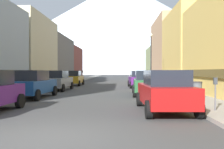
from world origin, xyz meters
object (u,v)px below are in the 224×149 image
Objects in this scene: pedestrian_1 at (34,80)px; potted_plant_1 at (32,83)px; trash_bin_right at (197,90)px; streetlamp_right at (151,51)px; parking_meter_near at (215,89)px; car_right_1 at (147,83)px; car_right_0 at (165,91)px; car_left_3 at (74,78)px; car_right_2 at (138,79)px; potted_plant_0 at (171,83)px; pedestrian_0 at (167,80)px; car_left_1 at (33,84)px; car_left_2 at (57,80)px.

potted_plant_1 is at bearing 115.88° from pedestrian_1.
trash_bin_right is 0.58× the size of pedestrian_1.
streetlamp_right is (12.35, 3.71, 3.45)m from potted_plant_1.
parking_meter_near is at bearing -48.32° from potted_plant_1.
car_right_1 is 4.24m from trash_bin_right.
pedestrian_1 reaches higher than trash_bin_right.
car_right_1 is at bearing 90.03° from car_right_0.
car_left_3 reaches higher than parking_meter_near.
potted_plant_1 is at bearing -169.87° from car_right_2.
potted_plant_0 is 14.02m from potted_plant_1.
pedestrian_1 is (-13.25, -2.31, 0.35)m from potted_plant_0.
streetlamp_right reaches higher than pedestrian_0.
car_right_2 reaches higher than potted_plant_1.
car_left_1 is 2.66× the size of pedestrian_1.
car_left_3 is at bearing 58.93° from potted_plant_1.
car_right_2 is 10.98m from potted_plant_1.
car_left_2 is 2.65× the size of pedestrian_1.
trash_bin_right is (10.15, -7.57, -0.26)m from car_left_2.
trash_bin_right is at bearing -93.47° from potted_plant_0.
car_left_2 is at bearing -90.02° from car_left_3.
car_right_1 is at bearing 127.05° from trash_bin_right.
pedestrian_0 is at bearing 66.33° from car_right_1.
trash_bin_right is 8.98m from pedestrian_0.
car_left_1 is 15.68m from streetlamp_right.
car_right_1 reaches higher than pedestrian_0.
car_left_1 is 3.36× the size of parking_meter_near.
car_left_3 is 0.99× the size of car_right_2.
car_left_2 reaches higher than potted_plant_1.
pedestrian_0 is (-0.75, -1.74, 0.28)m from potted_plant_0.
pedestrian_0 is (2.45, 12.86, -0.04)m from car_right_0.
parking_meter_near reaches higher than trash_bin_right.
pedestrian_0 is (2.45, -2.91, -0.04)m from car_right_2.
potted_plant_0 is 0.47× the size of pedestrian_1.
car_left_3 is at bearing 147.96° from pedestrian_0.
car_left_3 is 2.63× the size of pedestrian_1.
parking_meter_near is 1.36× the size of trash_bin_right.
trash_bin_right is at bearing -56.38° from car_left_3.
pedestrian_0 is at bearing 7.95° from car_left_2.
potted_plant_1 is 13.35m from streetlamp_right.
parking_meter_near is at bearing -83.16° from car_right_2.
streetlamp_right is (-0.90, 4.68, 3.12)m from pedestrian_0.
parking_meter_near is 18.27m from streetlamp_right.
trash_bin_right is at bearing -7.31° from car_left_1.
car_left_2 is 11.42m from streetlamp_right.
car_left_2 and car_right_1 have the same top height.
streetlamp_right is at bearing 119.28° from potted_plant_0.
pedestrian_1 is at bearing -177.39° from pedestrian_0.
pedestrian_1 is (-12.50, -0.57, 0.06)m from pedestrian_0.
streetlamp_right is (1.55, 10.27, 3.09)m from car_right_1.
car_left_1 and car_right_1 have the same top height.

